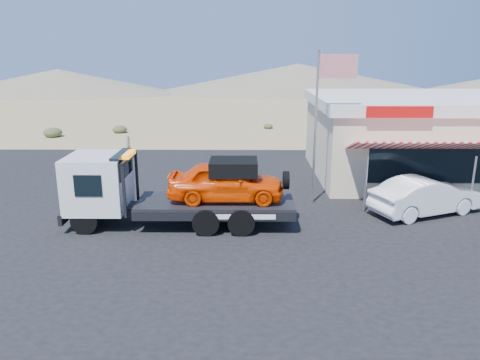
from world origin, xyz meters
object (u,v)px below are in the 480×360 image
Objects in this scene: jerky_store at (420,136)px; flagpole at (322,110)px; tow_truck at (174,187)px; white_sedan at (426,196)px.

jerky_store is 7.36m from flagpole.
jerky_store reaches higher than tow_truck.
flagpole is (-5.57, -4.47, 1.77)m from jerky_store.
tow_truck reaches higher than white_sedan.
jerky_store is at bearing -39.34° from white_sedan.
flagpole reaches higher than tow_truck.
white_sedan is at bearing 7.35° from tow_truck.
white_sedan is 5.05m from flagpole.
jerky_store is at bearing 32.44° from tow_truck.
tow_truck is 0.75× the size of jerky_store.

